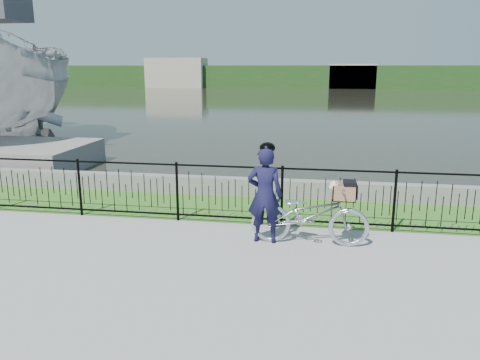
# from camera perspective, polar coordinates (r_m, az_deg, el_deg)

# --- Properties ---
(ground) EXTENTS (120.00, 120.00, 0.00)m
(ground) POSITION_cam_1_polar(r_m,az_deg,el_deg) (7.48, -3.67, -9.18)
(ground) COLOR gray
(ground) RESTS_ON ground
(grass_strip) EXTENTS (60.00, 2.00, 0.01)m
(grass_strip) POSITION_cam_1_polar(r_m,az_deg,el_deg) (9.88, -0.30, -3.37)
(grass_strip) COLOR #3A6F22
(grass_strip) RESTS_ON ground
(water) EXTENTS (120.00, 120.00, 0.00)m
(water) POSITION_cam_1_polar(r_m,az_deg,el_deg) (39.85, 7.11, 9.43)
(water) COLOR #28281E
(water) RESTS_ON ground
(quay_wall) EXTENTS (60.00, 0.30, 0.40)m
(quay_wall) POSITION_cam_1_polar(r_m,az_deg,el_deg) (10.78, 0.58, -0.83)
(quay_wall) COLOR slate
(quay_wall) RESTS_ON ground
(fence) EXTENTS (14.00, 0.06, 1.15)m
(fence) POSITION_cam_1_polar(r_m,az_deg,el_deg) (8.78, -1.40, -1.70)
(fence) COLOR black
(fence) RESTS_ON ground
(far_treeline) EXTENTS (120.00, 6.00, 3.00)m
(far_treeline) POSITION_cam_1_polar(r_m,az_deg,el_deg) (66.75, 8.14, 12.37)
(far_treeline) COLOR #22441A
(far_treeline) RESTS_ON ground
(far_building_left) EXTENTS (8.00, 4.00, 4.00)m
(far_building_left) POSITION_cam_1_polar(r_m,az_deg,el_deg) (67.62, -7.72, 12.83)
(far_building_left) COLOR #A89C87
(far_building_left) RESTS_ON ground
(far_building_right) EXTENTS (6.00, 3.00, 3.20)m
(far_building_right) POSITION_cam_1_polar(r_m,az_deg,el_deg) (65.37, 13.49, 12.20)
(far_building_right) COLOR #A89C87
(far_building_right) RESTS_ON ground
(bicycle_rig) EXTENTS (1.94, 0.68, 1.13)m
(bicycle_rig) POSITION_cam_1_polar(r_m,az_deg,el_deg) (7.86, 8.56, -4.13)
(bicycle_rig) COLOR #B8BDC5
(bicycle_rig) RESTS_ON ground
(cyclist) EXTENTS (0.60, 0.40, 1.70)m
(cyclist) POSITION_cam_1_polar(r_m,az_deg,el_deg) (7.80, 3.06, -1.65)
(cyclist) COLOR black
(cyclist) RESTS_ON ground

